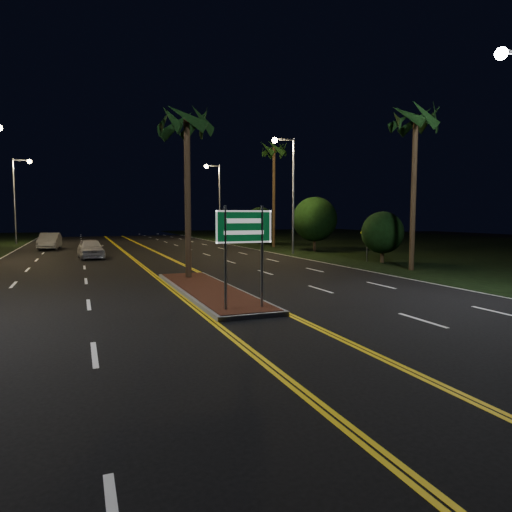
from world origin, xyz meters
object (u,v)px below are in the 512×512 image
highway_sign (244,236)px  shrub_mid (315,219)px  warning_sign (367,238)px  shrub_near (383,233)px  streetlight_right_far (217,193)px  palm_median (187,122)px  streetlight_left_far (18,191)px  streetlight_right_mid (289,182)px  palm_right_near (416,120)px  palm_right_far (274,151)px  median_island (208,290)px  shrub_far (260,222)px  car_far (50,240)px  car_near (91,247)px

highway_sign → shrub_mid: shrub_mid is taller
highway_sign → warning_sign: bearing=43.0°
highway_sign → shrub_near: size_ratio=0.97×
streetlight_right_far → shrub_mid: streetlight_right_far is taller
palm_median → shrub_mid: palm_median is taller
streetlight_left_far → streetlight_right_mid: bearing=-46.0°
palm_median → streetlight_left_far: bearing=107.6°
palm_right_near → shrub_mid: 15.11m
palm_right_near → palm_right_far: palm_right_far is taller
palm_median → palm_right_far: 23.40m
median_island → shrub_far: (13.80, 29.00, 2.25)m
streetlight_right_far → palm_median: 33.28m
median_island → highway_sign: 4.80m
palm_right_far → streetlight_left_far: bearing=149.1°
highway_sign → warning_sign: size_ratio=1.32×
palm_right_near → car_far: 32.35m
streetlight_right_mid → median_island: bearing=-125.3°
shrub_far → car_far: shrub_far is taller
highway_sign → streetlight_left_far: (-10.61, 41.20, 3.25)m
shrub_mid → palm_right_far: bearing=101.3°
streetlight_right_far → shrub_near: size_ratio=2.73×
palm_median → shrub_mid: bearing=44.0°
palm_median → palm_right_far: bearing=56.7°
palm_median → car_far: bearing=106.7°
warning_sign → shrub_mid: bearing=93.9°
palm_median → shrub_mid: (14.00, 13.50, -4.55)m
palm_right_far → shrub_mid: palm_right_far is taller
shrub_far → car_near: shrub_far is taller
streetlight_right_far → warning_sign: size_ratio=3.72×
shrub_near → shrub_mid: shrub_mid is taller
shrub_mid → car_near: shrub_mid is taller
palm_median → shrub_far: 29.41m
highway_sign → streetlight_right_far: size_ratio=0.36×
shrub_far → highway_sign: bearing=-112.6°
streetlight_right_mid → palm_right_near: (1.89, -12.00, 2.56)m
median_island → shrub_mid: size_ratio=2.22×
palm_right_near → shrub_near: (1.00, 4.00, -6.27)m
shrub_near → highway_sign: bearing=-140.3°
highway_sign → shrub_mid: 25.41m
shrub_far → streetlight_right_far: bearing=118.0°
median_island → car_far: size_ratio=1.98×
shrub_mid → warning_sign: (-1.00, -9.07, -1.16)m
car_near → car_far: bearing=103.1°
warning_sign → car_near: bearing=162.1°
streetlight_left_far → streetlight_right_far: same height
palm_right_far → shrub_far: bearing=80.5°
streetlight_right_mid → palm_right_far: 9.00m
palm_right_near → shrub_far: 26.69m
shrub_near → car_near: 20.18m
streetlight_right_far → palm_right_near: palm_right_near is taller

